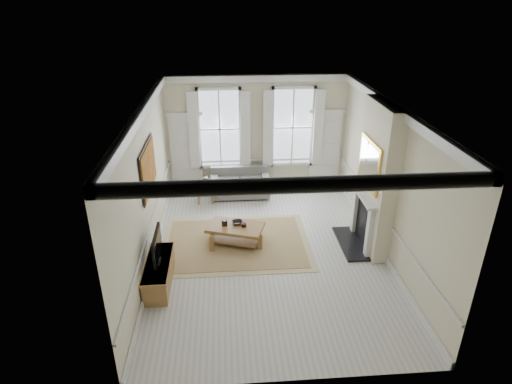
{
  "coord_description": "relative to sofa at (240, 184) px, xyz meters",
  "views": [
    {
      "loc": [
        -0.91,
        -8.28,
        5.48
      ],
      "look_at": [
        -0.23,
        0.63,
        1.25
      ],
      "focal_mm": 30.0,
      "sensor_mm": 36.0,
      "label": 1
    }
  ],
  "objects": [
    {
      "name": "floor",
      "position": [
        0.51,
        -3.11,
        -0.35
      ],
      "size": [
        7.2,
        7.2,
        0.0
      ],
      "primitive_type": "plane",
      "color": "#B7B5AD",
      "rests_on": "ground"
    },
    {
      "name": "coffee_table",
      "position": [
        -0.22,
        -2.66,
        0.05
      ],
      "size": [
        1.45,
        1.11,
        0.48
      ],
      "rotation": [
        0.0,
        0.0,
        -0.32
      ],
      "color": "olive",
      "rests_on": "rug"
    },
    {
      "name": "side_table",
      "position": [
        -0.99,
        -0.32,
        0.13
      ],
      "size": [
        0.51,
        0.51,
        0.59
      ],
      "rotation": [
        0.0,
        0.0,
        -0.05
      ],
      "color": "olive",
      "rests_on": "floor"
    },
    {
      "name": "window_right",
      "position": [
        1.56,
        0.44,
        1.55
      ],
      "size": [
        1.26,
        0.2,
        2.2
      ],
      "primitive_type": null,
      "color": "#B2BCC6",
      "rests_on": "back_wall"
    },
    {
      "name": "sofa",
      "position": [
        0.0,
        0.0,
        0.0
      ],
      "size": [
        1.68,
        0.82,
        0.82
      ],
      "color": "slate",
      "rests_on": "floor"
    },
    {
      "name": "tv_stand",
      "position": [
        -1.83,
        -4.1,
        -0.08
      ],
      "size": [
        0.47,
        1.48,
        0.53
      ],
      "primitive_type": "cube",
      "color": "olive",
      "rests_on": "floor"
    },
    {
      "name": "right_wall",
      "position": [
        3.11,
        -3.11,
        1.35
      ],
      "size": [
        0.0,
        7.2,
        7.2
      ],
      "primitive_type": "plane",
      "rotation": [
        1.57,
        0.0,
        -1.57
      ],
      "color": "beige",
      "rests_on": "floor"
    },
    {
      "name": "left_wall",
      "position": [
        -2.09,
        -3.11,
        1.35
      ],
      "size": [
        0.0,
        7.2,
        7.2
      ],
      "primitive_type": "plane",
      "rotation": [
        1.57,
        0.0,
        1.57
      ],
      "color": "beige",
      "rests_on": "floor"
    },
    {
      "name": "hearth",
      "position": [
        2.51,
        -2.91,
        -0.32
      ],
      "size": [
        0.55,
        1.5,
        0.05
      ],
      "primitive_type": "cube",
      "color": "black",
      "rests_on": "floor"
    },
    {
      "name": "chimney_breast",
      "position": [
        2.94,
        -2.91,
        1.35
      ],
      "size": [
        0.35,
        1.7,
        3.38
      ],
      "primitive_type": "cube",
      "color": "beige",
      "rests_on": "floor"
    },
    {
      "name": "painting",
      "position": [
        -2.05,
        -2.81,
        1.7
      ],
      "size": [
        0.05,
        1.66,
        1.06
      ],
      "primitive_type": "cube",
      "color": "#C07620",
      "rests_on": "left_wall"
    },
    {
      "name": "ceramic_pot_b",
      "position": [
        -0.02,
        -2.71,
        0.17
      ],
      "size": [
        0.12,
        0.12,
        0.09
      ],
      "primitive_type": "cylinder",
      "color": "black",
      "rests_on": "coffee_table"
    },
    {
      "name": "ceramic_pot_a",
      "position": [
        -0.47,
        -2.61,
        0.2
      ],
      "size": [
        0.14,
        0.14,
        0.14
      ],
      "primitive_type": "cylinder",
      "color": "black",
      "rests_on": "coffee_table"
    },
    {
      "name": "mirror",
      "position": [
        2.72,
        -2.91,
        1.7
      ],
      "size": [
        0.06,
        1.26,
        1.06
      ],
      "primitive_type": "cube",
      "color": "gold",
      "rests_on": "chimney_breast"
    },
    {
      "name": "back_wall",
      "position": [
        0.51,
        0.49,
        1.35
      ],
      "size": [
        5.2,
        0.0,
        5.2
      ],
      "primitive_type": "plane",
      "rotation": [
        1.57,
        0.0,
        0.0
      ],
      "color": "beige",
      "rests_on": "floor"
    },
    {
      "name": "rug",
      "position": [
        -0.22,
        -2.66,
        -0.34
      ],
      "size": [
        3.5,
        2.6,
        0.02
      ],
      "primitive_type": "cube",
      "color": "#98824E",
      "rests_on": "floor"
    },
    {
      "name": "door_right",
      "position": [
        2.56,
        0.45,
        0.8
      ],
      "size": [
        0.9,
        0.08,
        2.3
      ],
      "primitive_type": "cube",
      "color": "silver",
      "rests_on": "floor"
    },
    {
      "name": "door_left",
      "position": [
        -1.54,
        0.45,
        0.8
      ],
      "size": [
        0.9,
        0.08,
        2.3
      ],
      "primitive_type": "cube",
      "color": "silver",
      "rests_on": "floor"
    },
    {
      "name": "ceiling",
      "position": [
        0.51,
        -3.11,
        3.05
      ],
      "size": [
        7.2,
        7.2,
        0.0
      ],
      "primitive_type": "plane",
      "rotation": [
        3.14,
        0.0,
        0.0
      ],
      "color": "white",
      "rests_on": "back_wall"
    },
    {
      "name": "tv",
      "position": [
        -1.8,
        -4.1,
        0.57
      ],
      "size": [
        0.08,
        0.9,
        0.68
      ],
      "color": "black",
      "rests_on": "tv_stand"
    },
    {
      "name": "bowl",
      "position": [
        -0.17,
        -2.56,
        0.16
      ],
      "size": [
        0.31,
        0.31,
        0.06
      ],
      "primitive_type": "imported",
      "rotation": [
        0.0,
        0.0,
        0.24
      ],
      "color": "black",
      "rests_on": "coffee_table"
    },
    {
      "name": "window_left",
      "position": [
        -0.54,
        0.44,
        1.55
      ],
      "size": [
        1.26,
        0.2,
        2.2
      ],
      "primitive_type": null,
      "color": "#B2BCC6",
      "rests_on": "back_wall"
    },
    {
      "name": "fireplace",
      "position": [
        2.71,
        -2.91,
        0.38
      ],
      "size": [
        0.21,
        1.45,
        1.33
      ],
      "color": "silver",
      "rests_on": "floor"
    }
  ]
}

